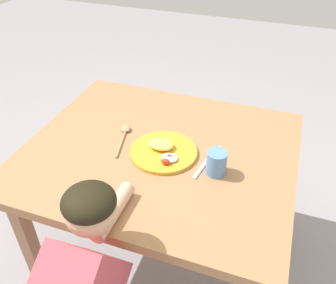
{
  "coord_description": "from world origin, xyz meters",
  "views": [
    {
      "loc": [
        0.43,
        -1.09,
        1.6
      ],
      "look_at": [
        0.03,
        0.03,
        0.71
      ],
      "focal_mm": 37.78,
      "sensor_mm": 36.0,
      "label": 1
    }
  ],
  "objects_px": {
    "spoon": "(124,134)",
    "fork": "(207,161)",
    "plate": "(163,151)",
    "drinking_cup": "(216,163)"
  },
  "relations": [
    {
      "from": "plate",
      "to": "spoon",
      "type": "relative_size",
      "value": 1.25
    },
    {
      "from": "plate",
      "to": "fork",
      "type": "relative_size",
      "value": 1.18
    },
    {
      "from": "plate",
      "to": "drinking_cup",
      "type": "height_order",
      "value": "drinking_cup"
    },
    {
      "from": "spoon",
      "to": "drinking_cup",
      "type": "xyz_separation_m",
      "value": [
        0.44,
        -0.11,
        0.04
      ]
    },
    {
      "from": "plate",
      "to": "drinking_cup",
      "type": "relative_size",
      "value": 2.84
    },
    {
      "from": "spoon",
      "to": "drinking_cup",
      "type": "relative_size",
      "value": 2.28
    },
    {
      "from": "fork",
      "to": "spoon",
      "type": "height_order",
      "value": "spoon"
    },
    {
      "from": "spoon",
      "to": "fork",
      "type": "bearing_deg",
      "value": -111.32
    },
    {
      "from": "plate",
      "to": "spoon",
      "type": "height_order",
      "value": "plate"
    },
    {
      "from": "plate",
      "to": "spoon",
      "type": "xyz_separation_m",
      "value": [
        -0.21,
        0.06,
        -0.0
      ]
    }
  ]
}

